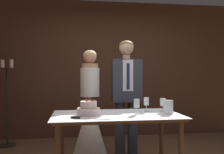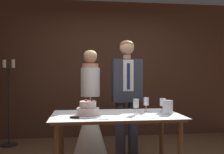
# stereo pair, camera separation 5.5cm
# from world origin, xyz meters

# --- Properties ---
(wall_back) EXTENTS (5.20, 0.12, 2.68)m
(wall_back) POSITION_xyz_m (0.00, 2.16, 1.34)
(wall_back) COLOR #472B1E
(wall_back) RESTS_ON ground_plane
(cake_table) EXTENTS (1.48, 0.81, 0.78)m
(cake_table) POSITION_xyz_m (-0.21, 0.03, 0.69)
(cake_table) COLOR brown
(cake_table) RESTS_ON ground_plane
(tiered_cake) EXTENTS (0.26, 0.26, 0.18)m
(tiered_cake) POSITION_xyz_m (-0.53, 0.01, 0.85)
(tiered_cake) COLOR beige
(tiered_cake) RESTS_ON cake_table
(cake_knife) EXTENTS (0.41, 0.14, 0.02)m
(cake_knife) POSITION_xyz_m (-0.61, -0.20, 0.79)
(cake_knife) COLOR silver
(cake_knife) RESTS_ON cake_table
(wine_glass_near) EXTENTS (0.07, 0.07, 0.18)m
(wine_glass_near) POSITION_xyz_m (0.02, -0.01, 0.90)
(wine_glass_near) COLOR silver
(wine_glass_near) RESTS_ON cake_table
(wine_glass_middle) EXTENTS (0.06, 0.06, 0.17)m
(wine_glass_middle) POSITION_xyz_m (0.19, 0.18, 0.90)
(wine_glass_middle) COLOR silver
(wine_glass_middle) RESTS_ON cake_table
(wine_glass_far) EXTENTS (0.07, 0.07, 0.17)m
(wine_glass_far) POSITION_xyz_m (0.38, 0.11, 0.90)
(wine_glass_far) COLOR silver
(wine_glass_far) RESTS_ON cake_table
(hurricane_candle) EXTENTS (0.11, 0.11, 0.16)m
(hurricane_candle) POSITION_xyz_m (0.40, -0.01, 0.86)
(hurricane_candle) COLOR silver
(hurricane_candle) RESTS_ON cake_table
(bride) EXTENTS (0.54, 0.54, 1.59)m
(bride) POSITION_xyz_m (-0.48, 0.82, 0.58)
(bride) COLOR white
(bride) RESTS_ON ground_plane
(groom) EXTENTS (0.43, 0.25, 1.74)m
(groom) POSITION_xyz_m (0.06, 0.82, 0.99)
(groom) COLOR #333847
(groom) RESTS_ON ground_plane
(candle_stand) EXTENTS (0.28, 0.28, 1.50)m
(candle_stand) POSITION_xyz_m (-1.86, 1.68, 0.70)
(candle_stand) COLOR black
(candle_stand) RESTS_ON ground_plane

